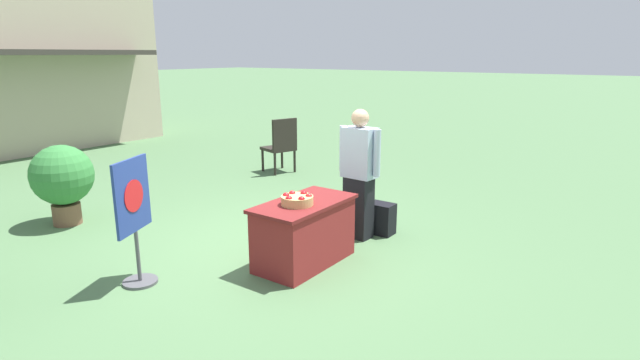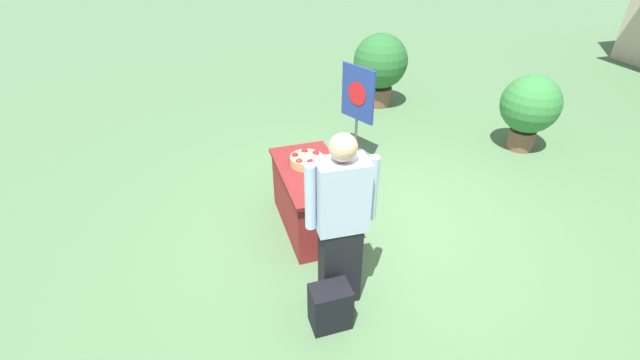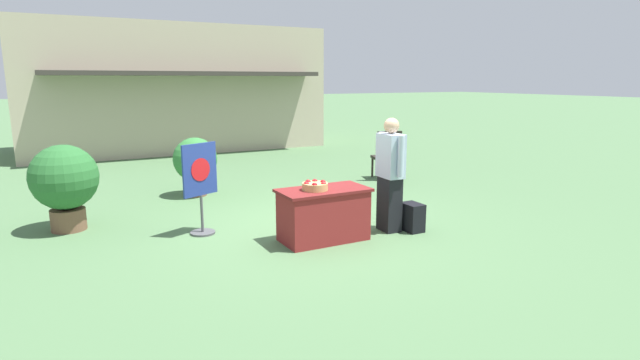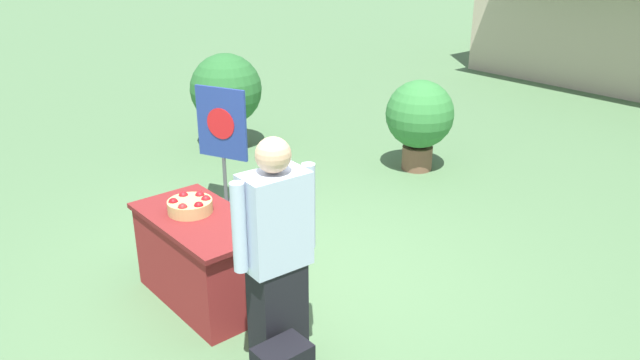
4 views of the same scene
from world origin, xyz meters
name	(u,v)px [view 4 (image 4 of 4)]	position (x,y,z in m)	size (l,w,h in m)	color
ground_plane	(286,283)	(0.00, 0.00, 0.00)	(120.00, 120.00, 0.00)	#4C7047
display_table	(204,258)	(-0.23, -0.64, 0.37)	(1.25, 0.66, 0.74)	maroon
apple_basket	(190,205)	(-0.37, -0.65, 0.80)	(0.36, 0.36, 0.13)	tan
person_visitor	(276,258)	(0.85, -0.70, 0.86)	(0.28, 0.61, 1.68)	black
poster_board	(223,144)	(-1.66, 0.45, 0.73)	(0.55, 0.36, 1.33)	#4C4C51
potted_plant_far_right	(226,93)	(-3.38, 1.58, 0.76)	(0.97, 0.97, 1.29)	brown
potted_plant_near_left	(420,117)	(-1.11, 2.92, 0.68)	(0.84, 0.84, 1.13)	brown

